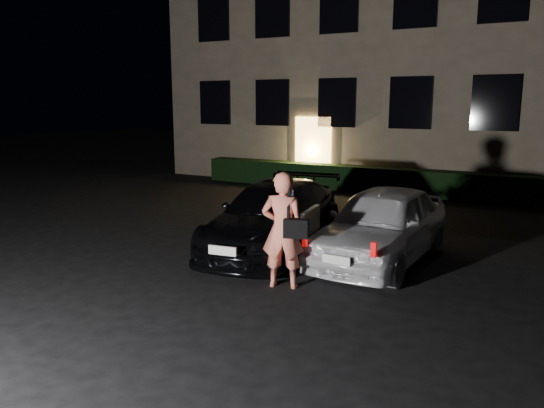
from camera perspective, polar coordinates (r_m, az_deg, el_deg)
The scene contains 6 objects.
ground at distance 8.74m, azimuth -4.54°, elevation -9.41°, with size 80.00×80.00×0.00m, color black.
building at distance 22.49m, azimuth 17.74°, elevation 18.02°, with size 20.00×8.11×12.00m.
hedge at distance 18.11m, azimuth 13.94°, elevation 2.33°, with size 15.00×0.70×0.85m, color black.
sedan at distance 11.05m, azimuth 0.28°, elevation -1.31°, with size 2.56×4.98×1.38m.
hatch at distance 10.41m, azimuth 11.73°, elevation -2.14°, with size 1.91×4.30×1.44m.
man at distance 8.69m, azimuth 1.22°, elevation -2.81°, with size 0.89×0.65×1.94m.
Camera 1 is at (4.52, -6.84, 3.04)m, focal length 35.00 mm.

